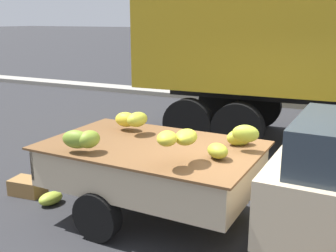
{
  "coord_description": "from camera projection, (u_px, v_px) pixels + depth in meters",
  "views": [
    {
      "loc": [
        1.06,
        -4.77,
        2.73
      ],
      "look_at": [
        -1.41,
        0.3,
        1.24
      ],
      "focal_mm": 43.74,
      "sensor_mm": 36.0,
      "label": 1
    }
  ],
  "objects": [
    {
      "name": "ground",
      "position": [
        255.0,
        236.0,
        5.29
      ],
      "size": [
        220.0,
        220.0,
        0.0
      ],
      "primitive_type": "plane",
      "color": "#28282B"
    },
    {
      "name": "curb_strip",
      "position": [
        324.0,
        106.0,
        12.7
      ],
      "size": [
        80.0,
        0.8,
        0.16
      ],
      "primitive_type": "cube",
      "color": "gray",
      "rests_on": "ground"
    },
    {
      "name": "pickup_truck",
      "position": [
        306.0,
        186.0,
        4.65
      ],
      "size": [
        5.13,
        1.98,
        1.7
      ],
      "rotation": [
        0.0,
        0.0,
        -0.03
      ],
      "color": "#CCB793",
      "rests_on": "ground"
    },
    {
      "name": "fallen_banana_bunch_near_tailgate",
      "position": [
        51.0,
        198.0,
        6.19
      ],
      "size": [
        0.35,
        0.44,
        0.18
      ],
      "primitive_type": "ellipsoid",
      "rotation": [
        0.0,
        0.0,
        4.47
      ],
      "color": "#96A932",
      "rests_on": "ground"
    },
    {
      "name": "produce_crate",
      "position": [
        28.0,
        186.0,
        6.54
      ],
      "size": [
        0.55,
        0.41,
        0.25
      ],
      "primitive_type": "cube",
      "rotation": [
        0.0,
        0.0,
        0.1
      ],
      "color": "olive",
      "rests_on": "ground"
    }
  ]
}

